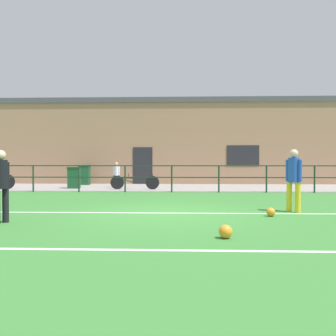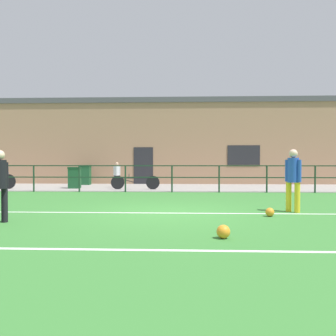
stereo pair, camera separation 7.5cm
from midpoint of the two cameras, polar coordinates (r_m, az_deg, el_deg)
ground at (r=9.31m, az=-0.35°, el=-7.29°), size 60.00×44.00×0.04m
field_line_touchline at (r=9.27m, az=-0.36°, el=-7.18°), size 36.00×0.11×0.00m
field_line_hash at (r=5.54m, az=-2.40°, el=-12.94°), size 36.00×0.11×0.00m
pavement_strip at (r=17.75m, az=1.03°, el=-3.13°), size 48.00×5.00×0.02m
perimeter_fence at (r=15.21m, az=0.78°, el=-1.07°), size 36.07×0.07×1.15m
clubhouse_facade at (r=21.43m, az=1.29°, el=4.22°), size 28.00×2.56×4.93m
player_goalkeeper at (r=8.51m, az=-25.00°, el=-1.99°), size 0.28×0.41×1.58m
player_striker at (r=9.93m, az=19.53°, el=-1.28°), size 0.35×0.35×1.65m
soccer_ball_match at (r=9.05m, az=16.16°, el=-6.77°), size 0.21×0.21×0.21m
soccer_ball_spare at (r=6.37m, az=9.16°, el=-9.99°), size 0.24×0.24×0.24m
spectator_child at (r=17.79m, az=-8.03°, el=-0.81°), size 0.34×0.22×1.25m
bicycle_parked_0 at (r=16.57m, az=-5.15°, el=-2.27°), size 2.26×0.04×0.73m
trash_bin_0 at (r=20.11m, az=-12.96°, el=-1.06°), size 0.59×0.50×1.08m
trash_bin_1 at (r=17.68m, az=-14.57°, el=-1.48°), size 0.55×0.47×1.02m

